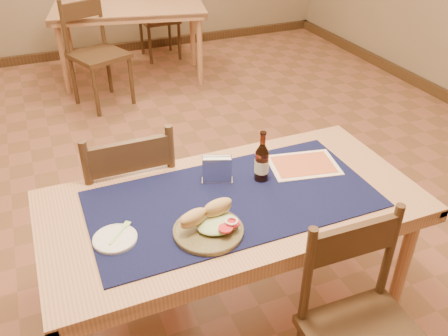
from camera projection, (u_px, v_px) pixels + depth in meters
name	position (u px, v px, depth m)	size (l,w,h in m)	color
main_table	(233.00, 215.00, 2.05)	(1.60, 0.80, 0.75)	tan
placemat	(233.00, 199.00, 2.00)	(1.20, 0.60, 0.01)	#0F1239
baseboard	(182.00, 219.00, 3.00)	(6.00, 7.00, 0.10)	#412C17
back_table	(129.00, 15.00, 4.77)	(1.62, 1.05, 0.75)	tan
chair_main_far	(130.00, 199.00, 2.43)	(0.45, 0.45, 0.96)	#412C17
chair_main_near	(364.00, 332.00, 1.77)	(0.43, 0.43, 0.91)	#412C17
chair_back_near	(96.00, 52.00, 4.33)	(0.58, 0.58, 0.97)	#412C17
chair_back_far	(160.00, 19.00, 5.40)	(0.42, 0.42, 0.89)	#412C17
sandwich_plate	(210.00, 225.00, 1.81)	(0.27, 0.27, 0.10)	brown
side_plate	(115.00, 238.00, 1.78)	(0.17, 0.17, 0.01)	silver
fork	(121.00, 231.00, 1.80)	(0.11, 0.12, 0.00)	#A5DD79
beer_bottle	(262.00, 162.00, 2.08)	(0.06, 0.06, 0.24)	#4F210E
napkin_holder	(217.00, 170.00, 2.08)	(0.15, 0.10, 0.12)	silver
menu_card	(303.00, 165.00, 2.22)	(0.35, 0.29, 0.01)	#FEDEBF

